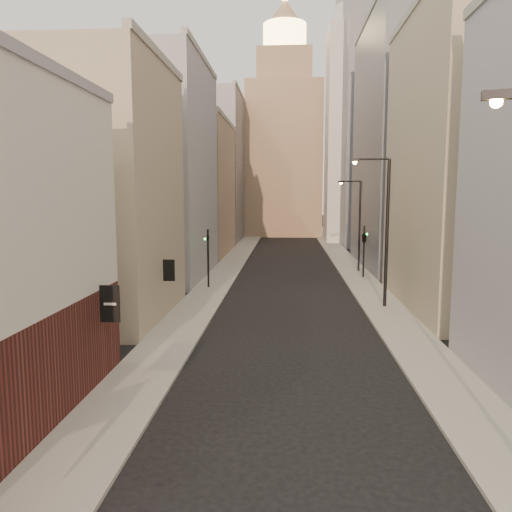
% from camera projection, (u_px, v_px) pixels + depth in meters
% --- Properties ---
extents(sidewalk_left, '(3.00, 140.00, 0.15)m').
position_uv_depth(sidewalk_left, '(236.00, 258.00, 60.90)').
color(sidewalk_left, '#9C9A8D').
rests_on(sidewalk_left, ground).
extents(sidewalk_right, '(3.00, 140.00, 0.15)m').
position_uv_depth(sidewalk_right, '(343.00, 259.00, 60.09)').
color(sidewalk_right, '#9C9A8D').
rests_on(sidewalk_right, ground).
extents(left_bldg_beige, '(8.00, 12.00, 16.00)m').
position_uv_depth(left_bldg_beige, '(102.00, 193.00, 31.53)').
color(left_bldg_beige, tan).
rests_on(left_bldg_beige, ground).
extents(left_bldg_grey, '(8.00, 16.00, 20.00)m').
position_uv_depth(left_bldg_grey, '(163.00, 172.00, 47.12)').
color(left_bldg_grey, '#9A9A9F').
rests_on(left_bldg_grey, ground).
extents(left_bldg_tan, '(8.00, 18.00, 17.00)m').
position_uv_depth(left_bldg_tan, '(198.00, 189.00, 65.14)').
color(left_bldg_tan, '#987E63').
rests_on(left_bldg_tan, ground).
extents(left_bldg_wingrid, '(8.00, 20.00, 24.00)m').
position_uv_depth(left_bldg_wingrid, '(218.00, 169.00, 84.50)').
color(left_bldg_wingrid, gray).
rests_on(left_bldg_wingrid, ground).
extents(right_bldg_beige, '(8.00, 16.00, 20.00)m').
position_uv_depth(right_bldg_beige, '(469.00, 163.00, 33.75)').
color(right_bldg_beige, tan).
rests_on(right_bldg_beige, ground).
extents(right_bldg_wingrid, '(8.00, 20.00, 26.00)m').
position_uv_depth(right_bldg_wingrid, '(403.00, 146.00, 53.18)').
color(right_bldg_wingrid, gray).
rests_on(right_bldg_wingrid, ground).
extents(highrise, '(21.00, 23.00, 51.20)m').
position_uv_depth(highrise, '(404.00, 81.00, 78.94)').
color(highrise, gray).
rests_on(highrise, ground).
extents(clock_tower, '(14.00, 14.00, 44.90)m').
position_uv_depth(clock_tower, '(284.00, 142.00, 94.99)').
color(clock_tower, '#987E63').
rests_on(clock_tower, ground).
extents(white_tower, '(8.00, 8.00, 41.50)m').
position_uv_depth(white_tower, '(352.00, 127.00, 80.32)').
color(white_tower, silver).
rests_on(white_tower, ground).
extents(streetlamp_mid, '(2.71, 0.62, 10.36)m').
position_uv_depth(streetlamp_mid, '(383.00, 224.00, 34.21)').
color(streetlamp_mid, black).
rests_on(streetlamp_mid, ground).
extents(streetlamp_far, '(2.39, 0.70, 9.22)m').
position_uv_depth(streetlamp_far, '(357.00, 220.00, 50.02)').
color(streetlamp_far, black).
rests_on(streetlamp_far, ground).
extents(traffic_light_left, '(0.63, 0.60, 5.00)m').
position_uv_depth(traffic_light_left, '(208.00, 245.00, 41.47)').
color(traffic_light_left, black).
rests_on(traffic_light_left, ground).
extents(traffic_light_right, '(0.90, 0.90, 5.00)m').
position_uv_depth(traffic_light_right, '(364.00, 237.00, 46.36)').
color(traffic_light_right, black).
rests_on(traffic_light_right, ground).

